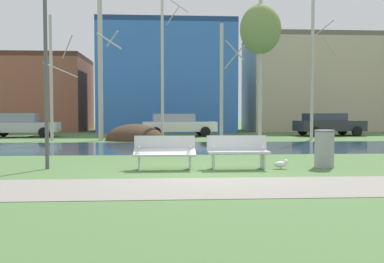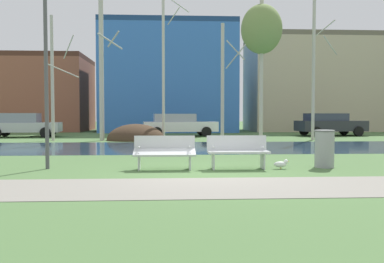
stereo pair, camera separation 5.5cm
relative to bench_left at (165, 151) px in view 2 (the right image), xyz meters
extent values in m
plane|color=#4C703D|center=(0.96, 9.24, -0.47)|extent=(120.00, 120.00, 0.00)
cube|color=gray|center=(0.96, -2.66, -0.47)|extent=(60.00, 2.26, 0.01)
cube|color=#284256|center=(0.96, 6.97, -0.47)|extent=(80.00, 6.48, 0.01)
ellipsoid|color=#423021|center=(-1.74, 11.99, -0.47)|extent=(3.22, 2.87, 1.80)
cube|color=silver|center=(0.00, -0.09, -0.02)|extent=(1.60, 0.48, 0.17)
cube|color=silver|center=(0.00, 0.19, 0.20)|extent=(1.60, 0.09, 0.40)
cube|color=silver|center=(-0.66, -0.04, -0.25)|extent=(0.04, 0.43, 0.45)
cube|color=silver|center=(0.66, -0.03, -0.25)|extent=(0.04, 0.43, 0.45)
cylinder|color=silver|center=(-0.66, -0.08, 0.12)|extent=(0.04, 0.28, 0.04)
cylinder|color=silver|center=(0.66, -0.07, 0.12)|extent=(0.04, 0.28, 0.04)
cube|color=silver|center=(1.92, -0.09, -0.02)|extent=(1.60, 0.49, 0.05)
cube|color=silver|center=(1.92, 0.19, 0.20)|extent=(1.60, 0.09, 0.40)
cube|color=silver|center=(1.26, -0.04, -0.25)|extent=(0.04, 0.43, 0.45)
cube|color=silver|center=(2.57, -0.03, -0.25)|extent=(0.04, 0.43, 0.45)
cylinder|color=silver|center=(1.26, -0.08, 0.12)|extent=(0.04, 0.28, 0.04)
cylinder|color=silver|center=(2.58, -0.07, 0.12)|extent=(0.04, 0.28, 0.04)
cylinder|color=gray|center=(4.30, 0.15, 0.03)|extent=(0.51, 0.51, 1.01)
torus|color=#545557|center=(4.30, 0.15, 0.51)|extent=(0.54, 0.54, 0.04)
ellipsoid|color=white|center=(3.03, -0.09, -0.35)|extent=(0.34, 0.15, 0.15)
sphere|color=white|center=(3.18, -0.09, -0.27)|extent=(0.11, 0.11, 0.11)
cone|color=gold|center=(3.24, -0.09, -0.27)|extent=(0.06, 0.03, 0.03)
cylinder|color=gold|center=(3.04, -0.13, -0.42)|extent=(0.01, 0.01, 0.10)
cylinder|color=gold|center=(3.04, -0.06, -0.42)|extent=(0.01, 0.01, 0.10)
cylinder|color=#4C4C51|center=(-3.07, 0.26, 2.16)|extent=(0.10, 0.10, 5.26)
cylinder|color=#BCB7A8|center=(-6.22, 11.88, 2.92)|extent=(0.17, 0.17, 6.78)
cylinder|color=#BCB7A8|center=(-5.46, 12.41, 4.70)|extent=(0.91, 1.29, 1.16)
cylinder|color=#BCB7A8|center=(-5.50, 11.14, 3.28)|extent=(1.47, 1.43, 0.67)
cylinder|color=#BCB7A8|center=(-3.54, 11.66, 3.61)|extent=(0.25, 0.25, 8.16)
cylinder|color=#BCB7A8|center=(-2.95, 12.07, 5.10)|extent=(0.82, 1.15, 0.73)
cylinder|color=#BCB7A8|center=(-2.97, 11.08, 4.80)|extent=(1.18, 1.15, 0.70)
cylinder|color=beige|center=(-0.21, 12.43, 4.26)|extent=(0.16, 0.16, 9.47)
cylinder|color=beige|center=(0.38, 12.83, 6.58)|extent=(0.74, 1.04, 0.84)
cylinder|color=beige|center=(0.52, 11.68, 6.99)|extent=(1.48, 1.44, 0.64)
cylinder|color=#BCB7A8|center=(3.00, 11.31, 2.69)|extent=(0.19, 0.19, 6.33)
cylinder|color=#BCB7A8|center=(3.79, 11.86, 4.15)|extent=(0.94, 1.34, 1.20)
cylinder|color=#BCB7A8|center=(3.63, 10.67, 4.31)|extent=(1.21, 1.17, 0.89)
cylinder|color=#BCB7A8|center=(5.37, 12.40, 3.55)|extent=(0.22, 0.22, 8.04)
ellipsoid|color=olive|center=(5.37, 12.40, 5.80)|extent=(2.33, 2.33, 2.80)
cylinder|color=#BCB7A8|center=(8.13, 11.62, 3.49)|extent=(0.18, 0.18, 7.92)
cylinder|color=#BCB7A8|center=(8.84, 12.11, 5.76)|extent=(0.92, 1.30, 0.88)
cylinder|color=#BCB7A8|center=(8.79, 10.95, 4.68)|extent=(1.28, 1.25, 0.87)
cube|color=#B2B5BC|center=(-8.98, 15.40, 0.15)|extent=(4.49, 2.25, 0.60)
cube|color=gray|center=(-9.33, 15.37, 0.74)|extent=(2.57, 1.84, 0.58)
cylinder|color=black|center=(-7.65, 16.46, -0.15)|extent=(0.66, 0.28, 0.64)
cylinder|color=black|center=(-7.47, 14.63, -0.15)|extent=(0.66, 0.28, 0.64)
cylinder|color=black|center=(-10.49, 16.17, -0.15)|extent=(0.66, 0.28, 0.64)
cube|color=silver|center=(0.82, 15.75, 0.16)|extent=(4.90, 2.24, 0.63)
cube|color=#949AAC|center=(0.44, 15.71, 0.73)|extent=(2.80, 1.82, 0.52)
cylinder|color=black|center=(2.29, 16.79, -0.15)|extent=(0.66, 0.28, 0.64)
cylinder|color=black|center=(2.47, 15.02, -0.15)|extent=(0.66, 0.28, 0.64)
cylinder|color=black|center=(-0.83, 16.48, -0.15)|extent=(0.66, 0.28, 0.64)
cylinder|color=black|center=(-0.65, 14.71, -0.15)|extent=(0.66, 0.28, 0.64)
cube|color=#282B30|center=(10.86, 15.80, 0.19)|extent=(4.60, 2.23, 0.68)
cube|color=#2F3648|center=(10.51, 15.76, 0.78)|extent=(2.63, 1.82, 0.49)
cylinder|color=black|center=(12.23, 16.84, -0.15)|extent=(0.66, 0.28, 0.64)
cylinder|color=black|center=(12.41, 15.05, -0.15)|extent=(0.66, 0.28, 0.64)
cylinder|color=black|center=(9.31, 16.55, -0.15)|extent=(0.66, 0.28, 0.64)
cylinder|color=black|center=(9.49, 14.76, -0.15)|extent=(0.66, 0.28, 0.64)
cube|color=brown|center=(-12.00, 25.21, 2.53)|extent=(10.07, 6.83, 6.00)
cube|color=#4E2C21|center=(-12.00, 25.21, 5.73)|extent=(10.07, 6.83, 0.40)
cube|color=#3870C6|center=(0.07, 24.21, 3.75)|extent=(10.81, 8.27, 8.45)
cube|color=navy|center=(0.07, 24.21, 8.18)|extent=(10.81, 8.27, 0.40)
cube|color=#BCAD8E|center=(12.63, 24.27, 3.40)|extent=(11.08, 6.36, 7.74)
cube|color=#675F4E|center=(12.63, 24.27, 7.47)|extent=(11.08, 6.36, 0.40)
camera|label=1|loc=(0.08, -10.45, 0.96)|focal=37.68mm
camera|label=2|loc=(0.13, -10.45, 0.96)|focal=37.68mm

